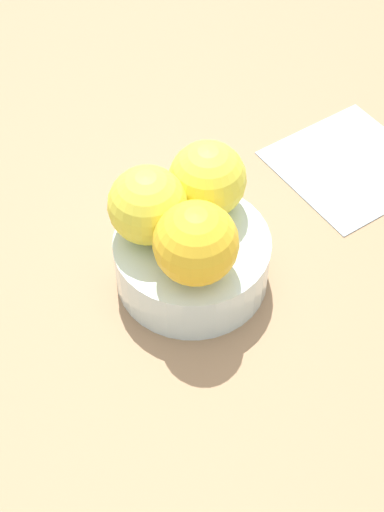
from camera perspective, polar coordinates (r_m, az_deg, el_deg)
ground_plane at (r=64.25cm, az=0.00°, el=-2.19°), size 110.00×110.00×2.00cm
fruit_bowl at (r=61.65cm, az=0.00°, el=-0.35°), size 13.10×13.10×4.83cm
orange_in_bowl_0 at (r=59.97cm, az=1.22°, el=6.01°), size 6.47×6.47×6.47cm
orange_in_bowl_1 at (r=55.20cm, az=0.30°, el=1.00°), size 6.65×6.65×6.65cm
orange_in_bowl_2 at (r=58.06cm, az=-3.48°, el=3.98°), size 6.46×6.46×6.46cm
folded_napkin at (r=74.27cm, az=12.26°, el=6.96°), size 14.59×14.59×0.30cm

